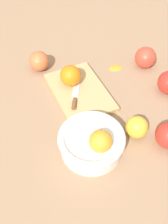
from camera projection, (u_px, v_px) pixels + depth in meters
The scene contains 9 objects.
ground_plane at pixel (107, 104), 0.92m from camera, with size 2.40×2.40×0.00m, color #997556.
bowl at pixel (92, 142), 0.77m from camera, with size 0.19×0.19×0.11m.
cutting_board at pixel (80, 92), 0.94m from camera, with size 0.26×0.17×0.02m, color tan.
orange_on_board at pixel (71, 76), 0.93m from camera, with size 0.07×0.07×0.07m, color orange.
knife at pixel (75, 97), 0.91m from camera, with size 0.15×0.08×0.01m.
apple_front_right at pixel (145, 58), 1.01m from camera, with size 0.08×0.08×0.08m, color #D6422D.
apple_back_right at pixel (39, 61), 1.00m from camera, with size 0.07×0.07×0.07m, color #CC6638.
apple_mid_left at pixel (137, 127), 0.81m from camera, with size 0.07×0.07×0.07m, color gold.
citrus_peel at pixel (116, 67), 1.03m from camera, with size 0.05×0.04×0.01m, color orange.
Camera 1 is at (-0.55, 0.29, 0.68)m, focal length 43.79 mm.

